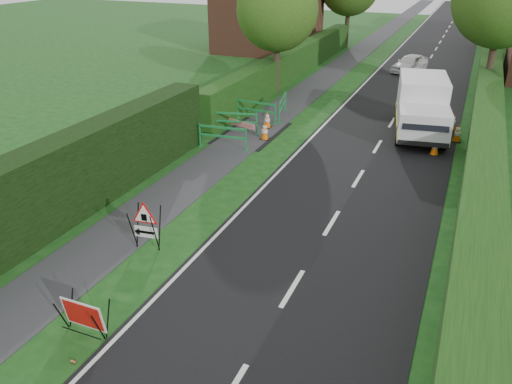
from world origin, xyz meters
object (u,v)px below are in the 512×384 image
(red_rect_sign, at_px, (83,316))
(triangle_sign, at_px, (144,222))
(hatchback_car, at_px, (410,63))
(works_van, at_px, (422,106))

(red_rect_sign, bearing_deg, triangle_sign, 102.01)
(triangle_sign, xyz_separation_m, hatchback_car, (3.48, 25.32, -0.28))
(works_van, relative_size, hatchback_car, 1.62)
(triangle_sign, bearing_deg, works_van, 58.04)
(triangle_sign, xyz_separation_m, works_van, (5.61, 12.91, 0.40))
(triangle_sign, bearing_deg, red_rect_sign, -85.51)
(red_rect_sign, bearing_deg, works_van, 72.45)
(hatchback_car, bearing_deg, triangle_sign, -79.75)
(triangle_sign, distance_m, hatchback_car, 25.56)
(red_rect_sign, bearing_deg, hatchback_car, 83.65)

